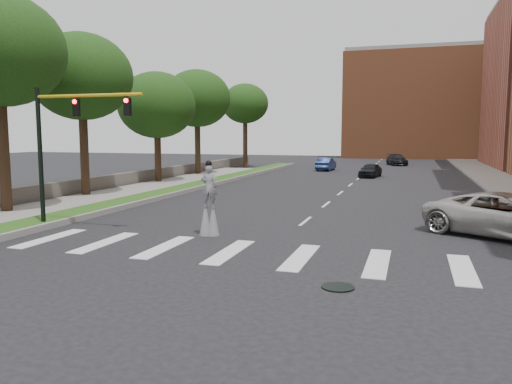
# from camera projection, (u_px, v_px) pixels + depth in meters

# --- Properties ---
(ground_plane) EXTENTS (160.00, 160.00, 0.00)m
(ground_plane) POSITION_uv_depth(u_px,v_px,m) (255.00, 262.00, 16.43)
(ground_plane) COLOR black
(ground_plane) RESTS_ON ground
(grass_median) EXTENTS (2.00, 60.00, 0.25)m
(grass_median) POSITION_uv_depth(u_px,v_px,m) (192.00, 186.00, 38.79)
(grass_median) COLOR #224A15
(grass_median) RESTS_ON ground
(median_curb) EXTENTS (0.20, 60.00, 0.28)m
(median_curb) POSITION_uv_depth(u_px,v_px,m) (204.00, 186.00, 38.47)
(median_curb) COLOR gray
(median_curb) RESTS_ON ground
(sidewalk_left) EXTENTS (4.00, 60.00, 0.18)m
(sidewalk_left) POSITION_uv_depth(u_px,v_px,m) (77.00, 202.00, 30.21)
(sidewalk_left) COLOR slate
(sidewalk_left) RESTS_ON ground
(stone_wall) EXTENTS (0.50, 56.00, 1.10)m
(stone_wall) POSITION_uv_depth(u_px,v_px,m) (143.00, 177.00, 42.27)
(stone_wall) COLOR #544F48
(stone_wall) RESTS_ON ground
(manhole) EXTENTS (0.90, 0.90, 0.04)m
(manhole) POSITION_uv_depth(u_px,v_px,m) (338.00, 287.00, 13.64)
(manhole) COLOR black
(manhole) RESTS_ON ground
(building_backdrop) EXTENTS (26.00, 14.00, 18.00)m
(building_backdrop) POSITION_uv_depth(u_px,v_px,m) (422.00, 106.00, 87.49)
(building_backdrop) COLOR #A85B34
(building_backdrop) RESTS_ON ground
(traffic_signal) EXTENTS (5.30, 0.23, 6.20)m
(traffic_signal) POSITION_uv_depth(u_px,v_px,m) (62.00, 135.00, 21.70)
(traffic_signal) COLOR black
(traffic_signal) RESTS_ON ground
(stilt_performer) EXTENTS (0.83, 0.59, 3.12)m
(stilt_performer) POSITION_uv_depth(u_px,v_px,m) (209.00, 205.00, 20.53)
(stilt_performer) COLOR black
(stilt_performer) RESTS_ON ground
(suv_crossing) EXTENTS (7.10, 5.97, 1.81)m
(suv_crossing) POSITION_uv_depth(u_px,v_px,m) (509.00, 216.00, 20.06)
(suv_crossing) COLOR #BAB8B0
(suv_crossing) RESTS_ON ground
(car_near) EXTENTS (2.25, 4.21, 1.36)m
(car_near) POSITION_uv_depth(u_px,v_px,m) (370.00, 170.00, 48.26)
(car_near) COLOR black
(car_near) RESTS_ON ground
(car_mid) EXTENTS (1.77, 4.49, 1.46)m
(car_mid) POSITION_uv_depth(u_px,v_px,m) (326.00, 164.00, 57.13)
(car_mid) COLOR navy
(car_mid) RESTS_ON ground
(car_far) EXTENTS (3.28, 5.38, 1.46)m
(car_far) POSITION_uv_depth(u_px,v_px,m) (397.00, 160.00, 66.64)
(car_far) COLOR black
(car_far) RESTS_ON ground
(tree_2) EXTENTS (6.61, 6.61, 10.69)m
(tree_2) POSITION_uv_depth(u_px,v_px,m) (81.00, 77.00, 32.33)
(tree_2) COLOR black
(tree_2) RESTS_ON ground
(tree_3) EXTENTS (6.52, 6.52, 9.35)m
(tree_3) POSITION_uv_depth(u_px,v_px,m) (157.00, 105.00, 41.81)
(tree_3) COLOR black
(tree_3) RESTS_ON ground
(tree_4) EXTENTS (6.71, 6.71, 10.54)m
(tree_4) POSITION_uv_depth(u_px,v_px,m) (197.00, 99.00, 49.73)
(tree_4) COLOR black
(tree_4) RESTS_ON ground
(tree_5) EXTENTS (5.73, 5.73, 10.31)m
(tree_5) POSITION_uv_depth(u_px,v_px,m) (245.00, 104.00, 61.30)
(tree_5) COLOR black
(tree_5) RESTS_ON ground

